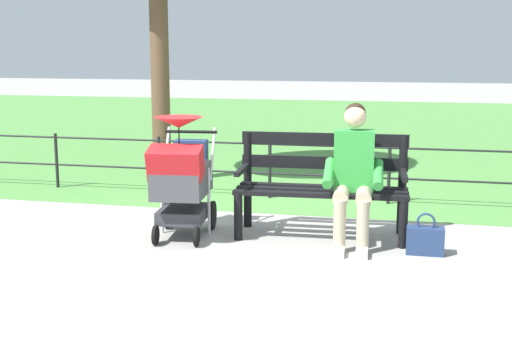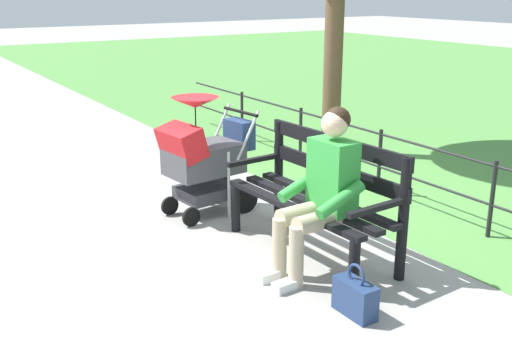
% 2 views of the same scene
% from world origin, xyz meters
% --- Properties ---
extents(ground_plane, '(60.00, 60.00, 0.00)m').
position_xyz_m(ground_plane, '(0.00, 0.00, 0.00)').
color(ground_plane, '#9E9B93').
extents(grass_lawn, '(40.00, 16.00, 0.01)m').
position_xyz_m(grass_lawn, '(0.00, -8.80, 0.00)').
color(grass_lawn, '#518E42').
rests_on(grass_lawn, ground).
extents(park_bench, '(1.62, 0.68, 0.96)m').
position_xyz_m(park_bench, '(-0.80, -0.11, 0.53)').
color(park_bench, black).
rests_on(park_bench, ground).
extents(person_on_bench, '(0.55, 0.74, 1.28)m').
position_xyz_m(person_on_bench, '(-1.11, 0.11, 0.68)').
color(person_on_bench, tan).
rests_on(person_on_bench, ground).
extents(stroller, '(0.59, 0.93, 1.15)m').
position_xyz_m(stroller, '(0.46, 0.27, 0.59)').
color(stroller, black).
rests_on(stroller, ground).
extents(handbag, '(0.32, 0.14, 0.37)m').
position_xyz_m(handbag, '(-1.76, 0.31, 0.13)').
color(handbag, navy).
rests_on(handbag, ground).
extents(park_fence, '(8.34, 0.04, 0.70)m').
position_xyz_m(park_fence, '(-0.29, -1.56, 0.42)').
color(park_fence, black).
rests_on(park_fence, ground).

